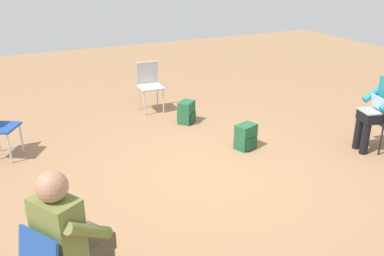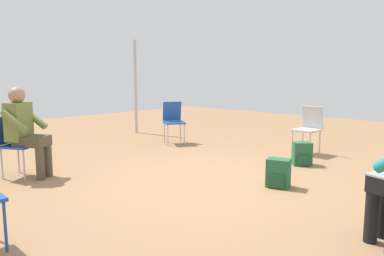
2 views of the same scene
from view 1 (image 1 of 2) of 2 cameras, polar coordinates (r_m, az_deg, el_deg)
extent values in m
plane|color=#99704C|center=(5.42, 2.34, -6.04)|extent=(16.68, 16.68, 0.00)
cube|color=#1E4799|center=(6.19, -24.14, 0.07)|extent=(0.55, 0.55, 0.03)
cylinder|color=#B7B7BC|center=(6.33, -21.77, -1.29)|extent=(0.02, 0.02, 0.42)
cylinder|color=#B7B7BC|center=(6.06, -23.15, -2.56)|extent=(0.02, 0.02, 0.42)
cylinder|color=black|center=(6.35, 23.87, -1.57)|extent=(0.02, 0.02, 0.42)
cylinder|color=black|center=(6.60, 22.29, -0.42)|extent=(0.02, 0.02, 0.42)
cube|color=#B7B7BC|center=(7.43, -5.54, 5.43)|extent=(0.42, 0.42, 0.03)
cylinder|color=#B7B7BC|center=(7.39, -3.82, 3.57)|extent=(0.02, 0.02, 0.42)
cylinder|color=#B7B7BC|center=(7.30, -6.35, 3.23)|extent=(0.02, 0.02, 0.42)
cylinder|color=#B7B7BC|center=(7.70, -4.64, 4.31)|extent=(0.02, 0.02, 0.42)
cylinder|color=#B7B7BC|center=(7.61, -7.08, 3.99)|extent=(0.02, 0.02, 0.42)
cube|color=#B7B7BC|center=(7.55, -6.03, 7.38)|extent=(0.38, 0.11, 0.40)
cylinder|color=black|center=(6.30, 22.09, -1.30)|extent=(0.11, 0.11, 0.45)
cylinder|color=black|center=(6.44, 21.27, -0.68)|extent=(0.11, 0.11, 0.45)
cube|color=black|center=(6.36, 23.32, 1.49)|extent=(0.48, 0.40, 0.14)
cylinder|color=teal|center=(6.48, 23.42, 4.52)|extent=(0.41, 0.19, 0.31)
cube|color=#9EA0A5|center=(6.28, 22.58, 2.10)|extent=(0.29, 0.35, 0.02)
cube|color=#B2D1F2|center=(6.30, 23.56, 3.07)|extent=(0.13, 0.30, 0.20)
cube|color=#4C4233|center=(3.44, -14.42, -15.21)|extent=(0.51, 0.47, 0.14)
cube|color=olive|center=(3.20, -17.41, -13.03)|extent=(0.36, 0.40, 0.52)
sphere|color=#A87A5B|center=(3.01, -18.18, -7.41)|extent=(0.22, 0.22, 0.22)
cylinder|color=olive|center=(3.37, -18.36, -10.67)|extent=(0.39, 0.28, 0.31)
cylinder|color=olive|center=(3.10, -13.59, -13.18)|extent=(0.39, 0.28, 0.31)
cube|color=#235B38|center=(6.95, -0.75, 2.12)|extent=(0.34, 0.34, 0.36)
cube|color=#1C492C|center=(6.97, -0.74, 1.50)|extent=(0.31, 0.32, 0.16)
cube|color=#235B38|center=(6.06, 7.17, -1.14)|extent=(0.33, 0.28, 0.36)
cube|color=#1C492C|center=(6.09, 7.13, -1.84)|extent=(0.26, 0.30, 0.16)
camera|label=2|loc=(5.56, 56.20, 0.15)|focal=35.00mm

